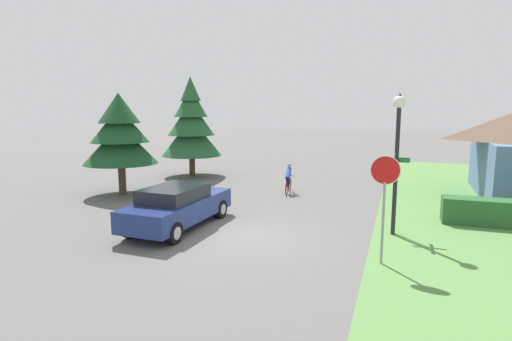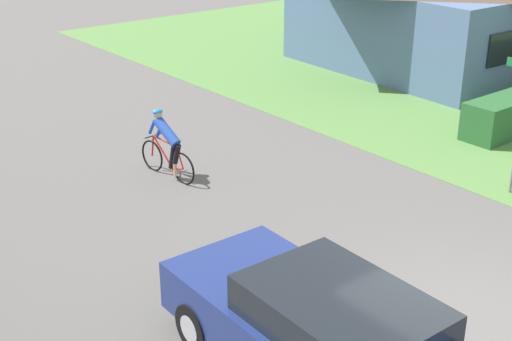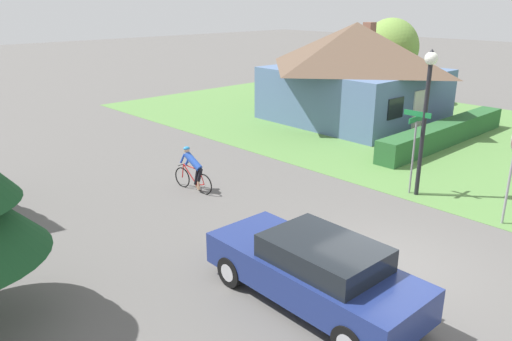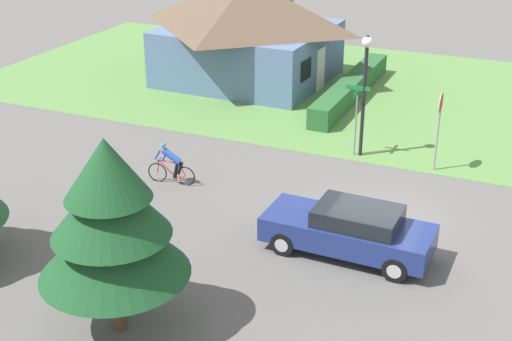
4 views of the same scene
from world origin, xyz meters
name	(u,v)px [view 2 (image 2 of 4)]	position (x,y,z in m)	size (l,w,h in m)	color
ground_plane	(456,325)	(0.00, 0.00, 0.00)	(140.00, 140.00, 0.00)	#5B5956
sedan_left_lane	(326,338)	(-2.37, 0.21, 0.75)	(1.92, 4.69, 1.46)	navy
cyclist	(167,145)	(-0.33, 7.01, 0.70)	(0.44, 1.70, 1.45)	black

